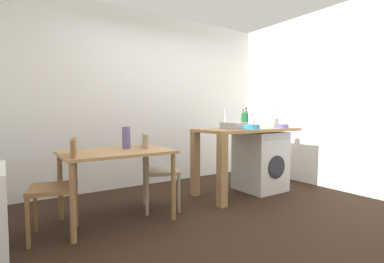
% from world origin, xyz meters
% --- Properties ---
extents(ground_plane, '(5.46, 5.46, 0.00)m').
position_xyz_m(ground_plane, '(0.00, 0.00, 0.00)').
color(ground_plane, black).
extents(wall_back, '(4.60, 0.10, 2.70)m').
position_xyz_m(wall_back, '(0.00, 1.75, 1.35)').
color(wall_back, white).
rests_on(wall_back, ground_plane).
extents(wall_counter_side, '(0.10, 3.80, 2.70)m').
position_xyz_m(wall_counter_side, '(2.15, 0.00, 1.35)').
color(wall_counter_side, white).
rests_on(wall_counter_side, ground_plane).
extents(radiator, '(0.10, 0.80, 0.70)m').
position_xyz_m(radiator, '(-2.02, 0.30, 0.35)').
color(radiator, white).
rests_on(radiator, ground_plane).
extents(dining_table, '(1.10, 0.76, 0.74)m').
position_xyz_m(dining_table, '(-1.00, 0.48, 0.64)').
color(dining_table, tan).
rests_on(dining_table, ground_plane).
extents(chair_person_seat, '(0.48, 0.48, 0.90)m').
position_xyz_m(chair_person_seat, '(-1.54, 0.37, 0.51)').
color(chair_person_seat, olive).
rests_on(chair_person_seat, ground_plane).
extents(chair_opposite, '(0.51, 0.51, 0.90)m').
position_xyz_m(chair_opposite, '(-0.52, 0.56, 0.51)').
color(chair_opposite, gray).
rests_on(chair_opposite, ground_plane).
extents(kitchen_counter, '(1.50, 0.68, 0.92)m').
position_xyz_m(kitchen_counter, '(0.69, 0.48, 0.76)').
color(kitchen_counter, tan).
rests_on(kitchen_counter, ground_plane).
extents(washing_machine, '(0.60, 0.61, 0.86)m').
position_xyz_m(washing_machine, '(1.16, 0.48, 0.43)').
color(washing_machine, silver).
rests_on(washing_machine, ground_plane).
extents(sink_basin, '(0.38, 0.38, 0.09)m').
position_xyz_m(sink_basin, '(0.64, 0.48, 0.97)').
color(sink_basin, '#9EA0A5').
rests_on(sink_basin, kitchen_counter).
extents(tap, '(0.02, 0.02, 0.28)m').
position_xyz_m(tap, '(0.64, 0.66, 1.06)').
color(tap, '#B2B2B7').
rests_on(tap, kitchen_counter).
extents(bottle_tall_green, '(0.07, 0.07, 0.29)m').
position_xyz_m(bottle_tall_green, '(0.94, 0.55, 1.05)').
color(bottle_tall_green, '#19592D').
rests_on(bottle_tall_green, kitchen_counter).
extents(bottle_squat_brown, '(0.06, 0.06, 0.27)m').
position_xyz_m(bottle_squat_brown, '(1.05, 0.72, 1.04)').
color(bottle_squat_brown, '#19592D').
rests_on(bottle_squat_brown, kitchen_counter).
extents(bottle_clear_small, '(0.08, 0.08, 0.20)m').
position_xyz_m(bottle_clear_small, '(1.14, 0.63, 1.01)').
color(bottle_clear_small, silver).
rests_on(bottle_clear_small, kitchen_counter).
extents(mixing_bowl, '(0.24, 0.24, 0.07)m').
position_xyz_m(mixing_bowl, '(0.76, 0.28, 0.96)').
color(mixing_bowl, teal).
rests_on(mixing_bowl, kitchen_counter).
extents(utensil_crock, '(0.11, 0.11, 0.30)m').
position_xyz_m(utensil_crock, '(1.53, 0.53, 0.99)').
color(utensil_crock, gray).
rests_on(utensil_crock, kitchen_counter).
extents(colander, '(0.20, 0.20, 0.06)m').
position_xyz_m(colander, '(1.35, 0.26, 0.95)').
color(colander, slate).
rests_on(colander, kitchen_counter).
extents(vase, '(0.09, 0.09, 0.24)m').
position_xyz_m(vase, '(-0.85, 0.58, 0.86)').
color(vase, slate).
rests_on(vase, dining_table).
extents(scissors, '(0.15, 0.06, 0.01)m').
position_xyz_m(scissors, '(0.85, 0.38, 0.92)').
color(scissors, '#B2B2B7').
rests_on(scissors, kitchen_counter).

